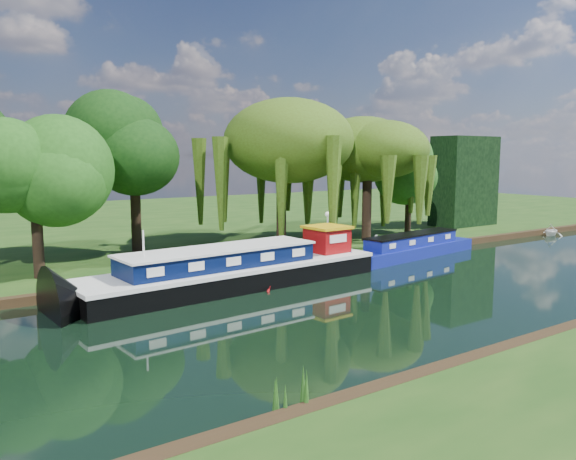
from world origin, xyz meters
TOP-DOWN VIEW (x-y plane):
  - ground at (0.00, 0.00)m, footprint 120.00×120.00m
  - far_bank at (0.00, 34.00)m, footprint 120.00×52.00m
  - dutch_barge at (-8.98, 6.05)m, footprint 16.81×4.85m
  - narrowboat at (4.80, 6.82)m, footprint 12.00×3.56m
  - red_dinghy at (-7.77, 4.99)m, footprint 3.04×2.45m
  - white_cruiser at (22.08, 7.23)m, footprint 2.45×2.24m
  - willow_left at (-0.60, 14.50)m, footprint 8.23×8.23m
  - willow_right at (5.25, 11.84)m, footprint 6.83×6.83m
  - tree_far_left at (-17.47, 11.87)m, footprint 5.06×5.06m
  - tree_far_mid at (-10.54, 16.77)m, footprint 5.77×5.77m
  - tree_far_right at (10.97, 13.12)m, footprint 4.39×4.39m
  - conifer_hedge at (19.00, 14.00)m, footprint 6.00×3.00m
  - lamppost at (0.50, 10.50)m, footprint 0.36×0.36m
  - mooring_posts at (-0.50, 8.40)m, footprint 19.16×0.16m

SIDE VIEW (x-z plane):
  - ground at x=0.00m, z-range 0.00..0.00m
  - red_dinghy at x=-7.77m, z-range -0.28..0.28m
  - white_cruiser at x=22.08m, z-range -0.55..0.55m
  - far_bank at x=0.00m, z-range 0.00..0.45m
  - narrowboat at x=4.80m, z-range -0.25..1.48m
  - dutch_barge at x=-8.98m, z-range -0.88..2.62m
  - mooring_posts at x=-0.50m, z-range 0.45..1.45m
  - lamppost at x=0.50m, z-range 1.14..3.70m
  - conifer_hedge at x=19.00m, z-range 0.45..8.45m
  - tree_far_right at x=10.97m, z-range 1.81..8.99m
  - tree_far_left at x=-17.47m, z-range 1.96..10.11m
  - willow_right at x=5.25m, z-range 2.36..10.68m
  - tree_far_mid at x=-10.54m, z-range 2.23..11.68m
  - willow_left at x=-0.60m, z-range 2.68..12.54m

